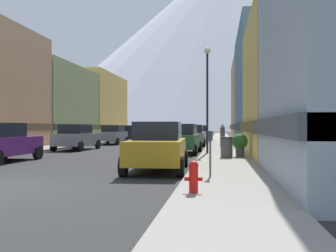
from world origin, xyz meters
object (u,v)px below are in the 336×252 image
Objects in this scene: car_driving_0 at (188,132)px; potted_plant_1 at (240,143)px; car_left_0 at (0,142)px; car_left_3 at (129,133)px; car_right_1 at (182,139)px; car_left_2 at (113,135)px; streetlamp_right at (207,84)px; car_left_1 at (77,137)px; pedestrian_1 at (72,135)px; car_right_0 at (158,146)px; car_driving_1 at (179,133)px; car_right_2 at (193,135)px; trash_bin_right at (227,147)px; pedestrian_0 at (223,136)px; fire_hydrant_near at (194,176)px; parking_meter_near at (210,147)px; car_right_3 at (199,133)px.

car_driving_0 is 3.93× the size of potted_plant_1.
car_left_0 is at bearing -98.31° from car_driving_0.
car_left_3 and car_right_1 have the same top height.
car_left_2 is (0.00, 18.01, 0.00)m from car_left_0.
car_left_0 is at bearing -138.23° from car_right_1.
streetlamp_right is (9.15, -19.00, 3.09)m from car_left_3.
pedestrian_1 is (-2.45, 5.28, 0.05)m from car_left_1.
potted_plant_1 is at bearing -63.22° from car_left_3.
car_right_0 is at bearing -73.96° from car_left_3.
car_right_2 is at bearing -76.43° from car_driving_1.
car_left_2 is 4.50× the size of trash_bin_right.
car_left_0 is at bearing -127.73° from pedestrian_0.
trash_bin_right is at bearing -78.21° from car_driving_1.
fire_hydrant_near is at bearing -85.05° from car_driving_0.
streetlamp_right is (9.15, -4.03, 3.09)m from car_left_1.
car_left_1 is at bearing 124.38° from parking_meter_near.
car_right_0 is 6.37× the size of fire_hydrant_near.
trash_bin_right is (10.15, -15.76, -0.26)m from car_left_2.
car_right_1 and car_driving_1 have the same top height.
car_left_0 is 10.40m from trash_bin_right.
streetlamp_right reaches higher than car_right_3.
car_driving_1 is at bearing 94.61° from car_right_0.
pedestrian_1 reaches higher than car_right_0.
car_left_1 is 1.00× the size of car_right_1.
car_right_0 is at bearing -119.45° from trash_bin_right.
streetlamp_right reaches higher than fire_hydrant_near.
car_driving_1 is 2.56× the size of pedestrian_1.
car_right_3 is at bearing 101.46° from pedestrian_0.
car_right_1 is at bearing -85.84° from car_driving_0.
car_left_0 and car_right_2 have the same top height.
car_left_1 is at bearing -108.85° from car_driving_1.
car_driving_1 is (5.40, 25.00, 0.00)m from car_left_0.
car_right_3 is (7.60, 7.05, 0.00)m from car_left_2.
pedestrian_1 is at bearing -171.95° from car_right_2.
car_right_1 is (7.60, -17.37, 0.00)m from car_left_3.
pedestrian_1 is (-10.05, 7.67, 0.05)m from car_right_1.
car_right_1 is 6.32× the size of fire_hydrant_near.
car_left_0 reaches higher than trash_bin_right.
pedestrian_1 reaches higher than car_right_1.
car_right_0 is 5.20m from trash_bin_right.
car_right_0 is 1.01× the size of car_right_2.
car_left_2 is 6.14m from car_left_3.
parking_meter_near is (1.95, -2.51, 0.11)m from car_right_0.
pedestrian_1 reaches higher than car_right_3.
car_right_3 and car_driving_0 have the same top height.
car_left_2 is at bearing 110.54° from car_right_0.
car_left_2 is at bearing -137.15° from car_right_3.
car_left_1 is 12.29m from trash_bin_right.
pedestrian_0 is (10.05, 12.99, 0.01)m from car_left_0.
streetlamp_right reaches higher than pedestrian_1.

